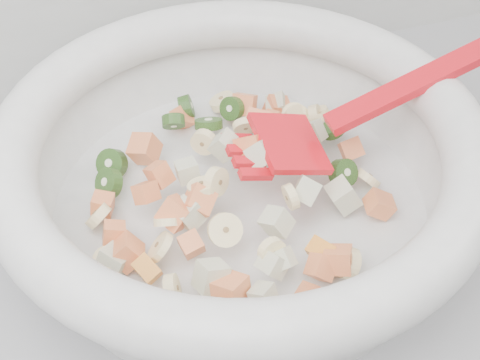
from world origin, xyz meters
name	(u,v)px	position (x,y,z in m)	size (l,w,h in m)	color
mixing_bowl	(240,167)	(-0.04, 1.49, 0.96)	(0.51, 0.42, 0.15)	silver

